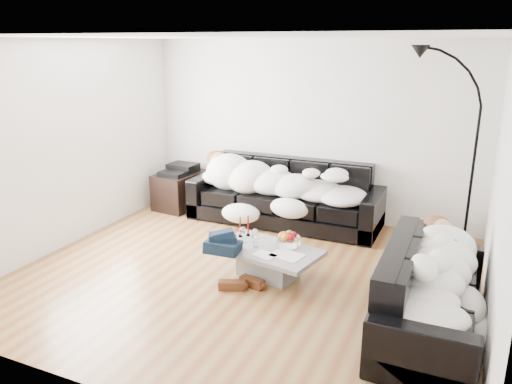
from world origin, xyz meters
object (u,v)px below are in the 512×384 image
at_px(sofa_back, 284,193).
at_px(wine_glass_b, 243,235).
at_px(candle_left, 240,227).
at_px(wine_glass_a, 255,236).
at_px(coffee_table, 268,262).
at_px(shoes, 241,283).
at_px(sleeper_back, 283,180).
at_px(stereo, 180,169).
at_px(candle_right, 248,226).
at_px(av_cabinet, 181,190).
at_px(sofa_right, 432,290).
at_px(fruit_bowl, 288,238).
at_px(floor_lamp, 474,163).
at_px(sleeper_right, 435,267).
at_px(wine_glass_c, 255,239).

bearing_deg(sofa_back, wine_glass_b, -85.69).
bearing_deg(candle_left, wine_glass_a, -22.43).
distance_m(coffee_table, shoes, 0.43).
distance_m(sleeper_back, stereo, 1.77).
distance_m(candle_right, av_cabinet, 2.38).
height_order(sofa_right, shoes, sofa_right).
relative_size(fruit_bowl, floor_lamp, 0.12).
relative_size(av_cabinet, floor_lamp, 0.37).
xyz_separation_m(fruit_bowl, stereo, (-2.40, 1.53, 0.21)).
bearing_deg(sleeper_right, candle_right, 72.67).
xyz_separation_m(fruit_bowl, wine_glass_b, (-0.50, -0.15, 0.01)).
bearing_deg(sleeper_right, stereo, 61.99).
xyz_separation_m(wine_glass_a, av_cabinet, (-2.03, 1.63, -0.14)).
distance_m(wine_glass_b, wine_glass_c, 0.19).
height_order(sleeper_right, candle_right, sleeper_right).
relative_size(sleeper_back, av_cabinet, 2.85).
distance_m(wine_glass_b, stereo, 2.54).
height_order(wine_glass_a, av_cabinet, av_cabinet).
height_order(sofa_right, floor_lamp, floor_lamp).
bearing_deg(shoes, wine_glass_c, 79.96).
xyz_separation_m(sleeper_back, wine_glass_b, (0.13, -1.63, -0.22)).
bearing_deg(wine_glass_a, fruit_bowl, 14.72).
bearing_deg(floor_lamp, coffee_table, -129.42).
relative_size(sofa_back, wine_glass_b, 14.58).
bearing_deg(sleeper_back, stereo, 178.40).
xyz_separation_m(wine_glass_c, shoes, (0.00, -0.38, -0.37)).
relative_size(coffee_table, wine_glass_a, 6.93).
height_order(wine_glass_b, wine_glass_c, wine_glass_b).
height_order(wine_glass_c, candle_right, candle_right).
relative_size(shoes, stereo, 1.10).
relative_size(wine_glass_b, candle_left, 0.78).
xyz_separation_m(coffee_table, wine_glass_a, (-0.20, 0.10, 0.25)).
height_order(sleeper_right, fruit_bowl, sleeper_right).
bearing_deg(wine_glass_b, wine_glass_c, -15.54).
bearing_deg(sofa_right, wine_glass_a, 75.74).
bearing_deg(sofa_right, candle_right, 72.67).
xyz_separation_m(sleeper_right, av_cabinet, (-4.01, 2.13, -0.34)).
bearing_deg(coffee_table, fruit_bowl, 48.86).
xyz_separation_m(sofa_right, shoes, (-1.93, 0.02, -0.34)).
xyz_separation_m(sleeper_back, coffee_table, (0.46, -1.67, -0.49)).
xyz_separation_m(candle_left, shoes, (0.29, -0.58, -0.40)).
xyz_separation_m(fruit_bowl, shoes, (-0.32, -0.58, -0.36)).
distance_m(sofa_right, wine_glass_c, 1.97).
distance_m(sleeper_back, wine_glass_c, 1.73).
height_order(wine_glass_a, wine_glass_b, wine_glass_b).
bearing_deg(coffee_table, candle_right, 144.46).
xyz_separation_m(sofa_right, av_cabinet, (-4.01, 2.13, -0.12)).
bearing_deg(sofa_back, candle_left, -89.08).
distance_m(sleeper_right, stereo, 4.54).
relative_size(sleeper_right, candle_left, 6.92).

